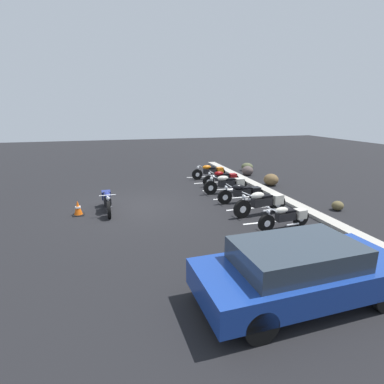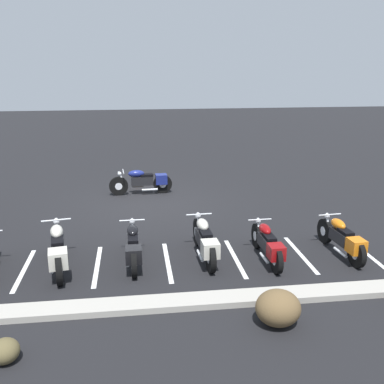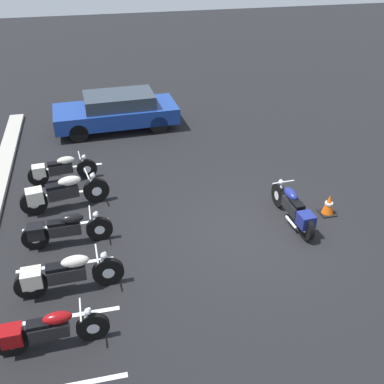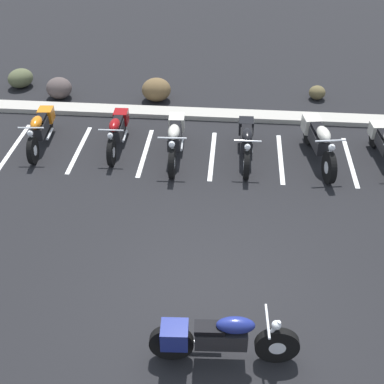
{
  "view_description": "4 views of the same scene",
  "coord_description": "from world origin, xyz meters",
  "px_view_note": "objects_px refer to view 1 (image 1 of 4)",
  "views": [
    {
      "loc": [
        11.71,
        -0.91,
        3.78
      ],
      "look_at": [
        -0.06,
        2.35,
        0.46
      ],
      "focal_mm": 28.0,
      "sensor_mm": 36.0,
      "label": 1
    },
    {
      "loc": [
        0.46,
        13.62,
        4.29
      ],
      "look_at": [
        -1.07,
        2.04,
        0.92
      ],
      "focal_mm": 42.0,
      "sensor_mm": 36.0,
      "label": 2
    },
    {
      "loc": [
        -8.25,
        3.38,
        6.56
      ],
      "look_at": [
        1.0,
        1.26,
        0.73
      ],
      "focal_mm": 42.0,
      "sensor_mm": 36.0,
      "label": 3
    },
    {
      "loc": [
        0.22,
        -5.99,
        6.44
      ],
      "look_at": [
        -0.42,
        1.5,
        1.04
      ],
      "focal_mm": 50.0,
      "sensor_mm": 36.0,
      "label": 4
    }
  ],
  "objects_px": {
    "car_blue": "(299,270)",
    "landscape_rock_1": "(338,206)",
    "traffic_cone": "(78,208)",
    "parked_bike_0": "(211,171)",
    "motorcycle_navy_featured": "(107,200)",
    "parked_bike_4": "(263,202)",
    "parked_bike_5": "(287,217)",
    "landscape_rock_0": "(247,171)",
    "parked_bike_3": "(243,193)",
    "parked_bike_1": "(223,178)",
    "landscape_rock_2": "(247,167)",
    "landscape_rock_3": "(271,180)",
    "parked_bike_2": "(228,184)"
  },
  "relations": [
    {
      "from": "car_blue",
      "to": "landscape_rock_1",
      "type": "bearing_deg",
      "value": 40.58
    },
    {
      "from": "traffic_cone",
      "to": "parked_bike_0",
      "type": "bearing_deg",
      "value": 123.93
    },
    {
      "from": "motorcycle_navy_featured",
      "to": "car_blue",
      "type": "height_order",
      "value": "car_blue"
    },
    {
      "from": "parked_bike_4",
      "to": "parked_bike_5",
      "type": "height_order",
      "value": "parked_bike_4"
    },
    {
      "from": "parked_bike_4",
      "to": "landscape_rock_0",
      "type": "relative_size",
      "value": 3.23
    },
    {
      "from": "motorcycle_navy_featured",
      "to": "parked_bike_4",
      "type": "height_order",
      "value": "parked_bike_4"
    },
    {
      "from": "motorcycle_navy_featured",
      "to": "parked_bike_3",
      "type": "relative_size",
      "value": 1.03
    },
    {
      "from": "motorcycle_navy_featured",
      "to": "parked_bike_1",
      "type": "distance_m",
      "value": 6.33
    },
    {
      "from": "parked_bike_5",
      "to": "car_blue",
      "type": "relative_size",
      "value": 0.45
    },
    {
      "from": "motorcycle_navy_featured",
      "to": "parked_bike_0",
      "type": "distance_m",
      "value": 7.19
    },
    {
      "from": "landscape_rock_1",
      "to": "landscape_rock_2",
      "type": "relative_size",
      "value": 0.61
    },
    {
      "from": "parked_bike_0",
      "to": "parked_bike_4",
      "type": "bearing_deg",
      "value": 84.72
    },
    {
      "from": "parked_bike_5",
      "to": "landscape_rock_0",
      "type": "relative_size",
      "value": 2.76
    },
    {
      "from": "motorcycle_navy_featured",
      "to": "parked_bike_3",
      "type": "distance_m",
      "value": 5.56
    },
    {
      "from": "motorcycle_navy_featured",
      "to": "landscape_rock_3",
      "type": "relative_size",
      "value": 2.73
    },
    {
      "from": "parked_bike_0",
      "to": "landscape_rock_2",
      "type": "relative_size",
      "value": 2.75
    },
    {
      "from": "parked_bike_0",
      "to": "landscape_rock_0",
      "type": "distance_m",
      "value": 2.49
    },
    {
      "from": "parked_bike_2",
      "to": "parked_bike_5",
      "type": "height_order",
      "value": "parked_bike_2"
    },
    {
      "from": "parked_bike_4",
      "to": "landscape_rock_3",
      "type": "distance_m",
      "value": 4.8
    },
    {
      "from": "parked_bike_4",
      "to": "landscape_rock_2",
      "type": "height_order",
      "value": "parked_bike_4"
    },
    {
      "from": "traffic_cone",
      "to": "parked_bike_5",
      "type": "bearing_deg",
      "value": 64.42
    },
    {
      "from": "parked_bike_5",
      "to": "car_blue",
      "type": "distance_m",
      "value": 4.03
    },
    {
      "from": "parked_bike_1",
      "to": "landscape_rock_1",
      "type": "height_order",
      "value": "parked_bike_1"
    },
    {
      "from": "car_blue",
      "to": "landscape_rock_2",
      "type": "distance_m",
      "value": 13.86
    },
    {
      "from": "parked_bike_1",
      "to": "landscape_rock_2",
      "type": "height_order",
      "value": "parked_bike_1"
    },
    {
      "from": "parked_bike_4",
      "to": "landscape_rock_0",
      "type": "distance_m",
      "value": 7.14
    },
    {
      "from": "parked_bike_4",
      "to": "landscape_rock_3",
      "type": "bearing_deg",
      "value": -132.64
    },
    {
      "from": "landscape_rock_0",
      "to": "traffic_cone",
      "type": "bearing_deg",
      "value": -62.19
    },
    {
      "from": "motorcycle_navy_featured",
      "to": "parked_bike_1",
      "type": "bearing_deg",
      "value": 110.8
    },
    {
      "from": "parked_bike_0",
      "to": "car_blue",
      "type": "distance_m",
      "value": 11.48
    },
    {
      "from": "car_blue",
      "to": "landscape_rock_2",
      "type": "bearing_deg",
      "value": 66.29
    },
    {
      "from": "landscape_rock_1",
      "to": "landscape_rock_2",
      "type": "bearing_deg",
      "value": 179.51
    },
    {
      "from": "parked_bike_0",
      "to": "parked_bike_1",
      "type": "height_order",
      "value": "parked_bike_0"
    },
    {
      "from": "parked_bike_4",
      "to": "landscape_rock_3",
      "type": "relative_size",
      "value": 2.93
    },
    {
      "from": "parked_bike_2",
      "to": "landscape_rock_0",
      "type": "bearing_deg",
      "value": -129.98
    },
    {
      "from": "parked_bike_2",
      "to": "parked_bike_4",
      "type": "bearing_deg",
      "value": 89.99
    },
    {
      "from": "landscape_rock_0",
      "to": "landscape_rock_3",
      "type": "height_order",
      "value": "landscape_rock_3"
    },
    {
      "from": "parked_bike_2",
      "to": "landscape_rock_0",
      "type": "height_order",
      "value": "parked_bike_2"
    },
    {
      "from": "parked_bike_1",
      "to": "landscape_rock_3",
      "type": "relative_size",
      "value": 2.56
    },
    {
      "from": "parked_bike_2",
      "to": "parked_bike_4",
      "type": "xyz_separation_m",
      "value": [
        3.18,
        0.12,
        0.02
      ]
    },
    {
      "from": "motorcycle_navy_featured",
      "to": "parked_bike_5",
      "type": "relative_size",
      "value": 1.09
    },
    {
      "from": "parked_bike_0",
      "to": "landscape_rock_0",
      "type": "bearing_deg",
      "value": -177.09
    },
    {
      "from": "car_blue",
      "to": "landscape_rock_0",
      "type": "distance_m",
      "value": 12.45
    },
    {
      "from": "parked_bike_0",
      "to": "parked_bike_5",
      "type": "height_order",
      "value": "parked_bike_0"
    },
    {
      "from": "parked_bike_1",
      "to": "landscape_rock_0",
      "type": "bearing_deg",
      "value": -140.3
    },
    {
      "from": "motorcycle_navy_featured",
      "to": "landscape_rock_1",
      "type": "height_order",
      "value": "motorcycle_navy_featured"
    },
    {
      "from": "parked_bike_1",
      "to": "parked_bike_5",
      "type": "bearing_deg",
      "value": 87.71
    },
    {
      "from": "landscape_rock_0",
      "to": "landscape_rock_3",
      "type": "relative_size",
      "value": 0.91
    },
    {
      "from": "parked_bike_1",
      "to": "parked_bike_2",
      "type": "height_order",
      "value": "parked_bike_2"
    },
    {
      "from": "car_blue",
      "to": "landscape_rock_0",
      "type": "height_order",
      "value": "car_blue"
    }
  ]
}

